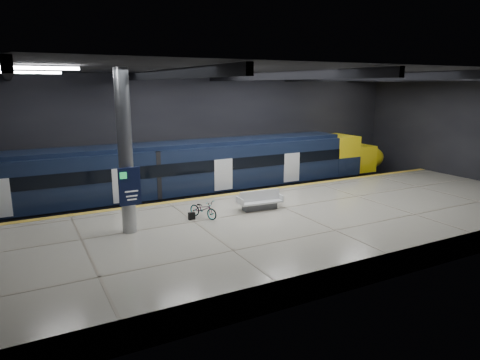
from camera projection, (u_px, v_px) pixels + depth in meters
ground at (274, 222)px, 23.26m from camera, size 30.00×30.00×0.00m
room_shell at (275, 116)px, 22.02m from camera, size 30.10×16.10×8.05m
platform at (301, 226)px, 20.98m from camera, size 30.00×11.00×1.10m
safety_strip at (249, 192)px, 25.39m from camera, size 30.00×0.40×0.01m
rails at (229, 198)px, 27.98m from camera, size 30.00×1.52×0.16m
train at (196, 171)px, 26.52m from camera, size 29.40×2.84×3.79m
bench at (260, 203)px, 21.73m from camera, size 2.33×1.11×1.00m
bicycle at (203, 209)px, 20.35m from camera, size 1.22×1.73×0.86m
pannier_bag at (192, 216)px, 20.13m from camera, size 0.30×0.19×0.35m
info_column at (126, 155)px, 17.75m from camera, size 0.90×0.78×6.90m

